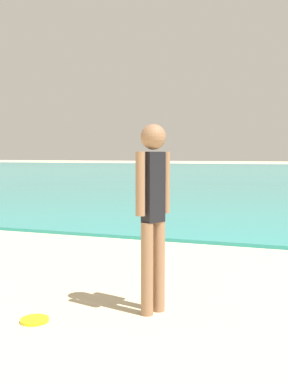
% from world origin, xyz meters
% --- Properties ---
extents(water, '(160.00, 60.00, 0.06)m').
position_xyz_m(water, '(0.00, 40.12, 0.03)').
color(water, teal).
rests_on(water, ground).
extents(person_standing, '(0.23, 0.36, 1.70)m').
position_xyz_m(person_standing, '(1.30, 6.95, 0.97)').
color(person_standing, '#936B4C').
rests_on(person_standing, ground).
extents(frisbee, '(0.24, 0.24, 0.03)m').
position_xyz_m(frisbee, '(0.41, 6.40, 0.01)').
color(frisbee, yellow).
rests_on(frisbee, ground).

